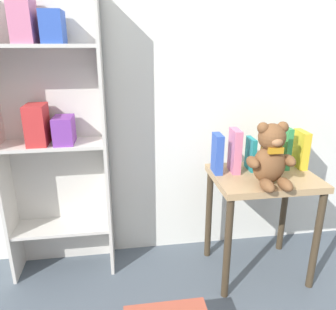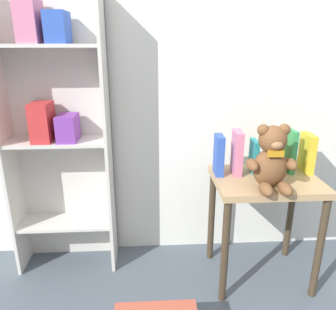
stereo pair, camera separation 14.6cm
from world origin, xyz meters
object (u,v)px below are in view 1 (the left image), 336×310
object	(u,v)px
book_standing_pink	(235,151)
book_standing_yellow	(301,149)
bookshelf_side	(52,127)
teddy_bear	(271,157)
book_standing_teal	(251,154)
book_standing_blue	(217,154)
book_standing_orange	(269,151)
display_table	(262,193)
book_standing_green	(284,148)

from	to	relation	value
book_standing_pink	book_standing_yellow	size ratio (longest dim) A/B	1.13
bookshelf_side	book_standing_yellow	bearing A→B (deg)	-5.73
teddy_bear	book_standing_teal	xyz separation A→B (m)	(-0.02, 0.21, -0.05)
book_standing_blue	bookshelf_side	bearing A→B (deg)	171.78
teddy_bear	book_standing_teal	bearing A→B (deg)	95.15
teddy_bear	book_standing_orange	size ratio (longest dim) A/B	1.49
book_standing_teal	book_standing_yellow	distance (m)	0.30
display_table	book_standing_blue	bearing A→B (deg)	163.75
book_standing_blue	book_standing_pink	world-z (taller)	book_standing_pink
book_standing_teal	book_standing_yellow	bearing A→B (deg)	0.57
bookshelf_side	display_table	distance (m)	1.23
book_standing_orange	teddy_bear	bearing A→B (deg)	-114.22
teddy_bear	book_standing_blue	xyz separation A→B (m)	(-0.22, 0.19, -0.04)
display_table	book_standing_green	xyz separation A→B (m)	(0.15, 0.09, 0.24)
display_table	book_standing_orange	size ratio (longest dim) A/B	2.89
display_table	book_standing_pink	size ratio (longest dim) A/B	2.58
book_standing_green	bookshelf_side	bearing A→B (deg)	171.09
book_standing_teal	book_standing_pink	bearing A→B (deg)	-170.38
teddy_bear	book_standing_pink	size ratio (longest dim) A/B	1.33
book_standing_teal	bookshelf_side	bearing A→B (deg)	173.86
book_standing_yellow	teddy_bear	bearing A→B (deg)	-141.47
teddy_bear	book_standing_orange	distance (m)	0.21
bookshelf_side	book_standing_teal	distance (m)	1.12
book_standing_orange	book_standing_green	world-z (taller)	book_standing_green
book_standing_yellow	book_standing_orange	bearing A→B (deg)	-173.07
teddy_bear	book_standing_blue	distance (m)	0.30
book_standing_blue	book_standing_yellow	size ratio (longest dim) A/B	1.02
book_standing_blue	book_standing_yellow	world-z (taller)	book_standing_blue
book_standing_green	book_standing_yellow	size ratio (longest dim) A/B	1.12
bookshelf_side	teddy_bear	distance (m)	1.18
book_standing_pink	book_standing_green	bearing A→B (deg)	5.26
book_standing_teal	book_standing_orange	xyz separation A→B (m)	(0.10, -0.02, 0.02)
book_standing_orange	bookshelf_side	bearing A→B (deg)	171.55
book_standing_orange	book_standing_yellow	xyz separation A→B (m)	(0.20, 0.02, -0.00)
display_table	book_standing_orange	world-z (taller)	book_standing_orange
display_table	book_standing_yellow	xyz separation A→B (m)	(0.25, 0.09, 0.22)
teddy_bear	book_standing_orange	world-z (taller)	teddy_bear
display_table	book_standing_yellow	world-z (taller)	book_standing_yellow
bookshelf_side	book_standing_pink	xyz separation A→B (m)	(1.00, -0.15, -0.14)
book_standing_blue	book_standing_orange	size ratio (longest dim) A/B	1.01
book_standing_pink	book_standing_teal	world-z (taller)	book_standing_pink
book_standing_orange	book_standing_pink	bearing A→B (deg)	178.07
book_standing_pink	book_standing_teal	size ratio (longest dim) A/B	1.30
book_standing_blue	book_standing_yellow	distance (m)	0.51
book_standing_blue	book_standing_green	xyz separation A→B (m)	(0.40, 0.01, 0.01)
book_standing_teal	book_standing_green	world-z (taller)	book_standing_green
display_table	book_standing_pink	xyz separation A→B (m)	(-0.15, 0.08, 0.24)
bookshelf_side	book_standing_green	xyz separation A→B (m)	(1.30, -0.14, -0.14)
teddy_bear	book_standing_orange	bearing A→B (deg)	66.80
display_table	book_standing_yellow	bearing A→B (deg)	19.21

